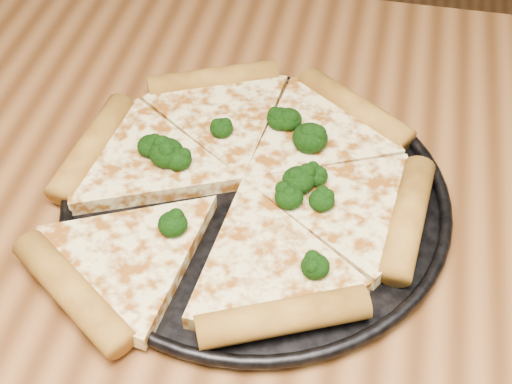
# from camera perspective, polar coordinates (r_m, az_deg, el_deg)

# --- Properties ---
(dining_table) EXTENTS (1.20, 0.90, 0.75)m
(dining_table) POSITION_cam_1_polar(r_m,az_deg,el_deg) (0.68, 4.54, -12.82)
(dining_table) COLOR brown
(dining_table) RESTS_ON ground
(pizza_pan) EXTENTS (0.34, 0.34, 0.02)m
(pizza_pan) POSITION_cam_1_polar(r_m,az_deg,el_deg) (0.66, 0.00, -0.50)
(pizza_pan) COLOR black
(pizza_pan) RESTS_ON dining_table
(pizza) EXTENTS (0.34, 0.37, 0.03)m
(pizza) POSITION_cam_1_polar(r_m,az_deg,el_deg) (0.66, -1.36, 0.65)
(pizza) COLOR #FFEC9C
(pizza) RESTS_ON pizza_pan
(broccoli_florets) EXTENTS (0.19, 0.19, 0.02)m
(broccoli_florets) POSITION_cam_1_polar(r_m,az_deg,el_deg) (0.66, -0.25, 2.28)
(broccoli_florets) COLOR black
(broccoli_florets) RESTS_ON pizza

